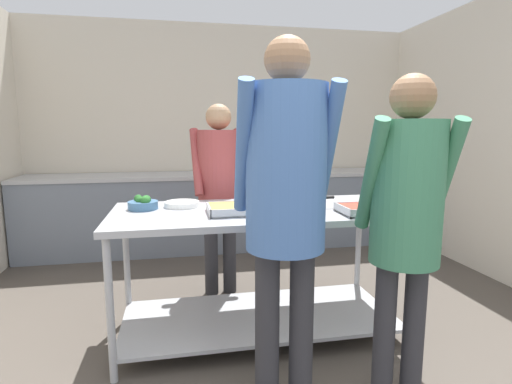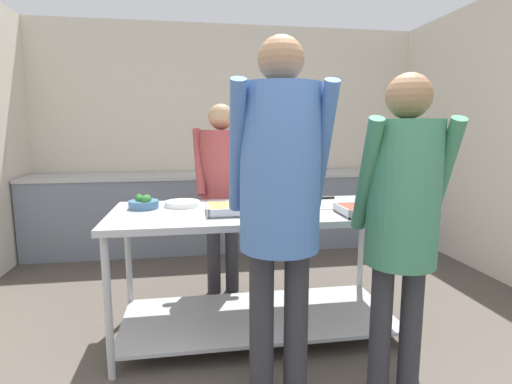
{
  "view_description": "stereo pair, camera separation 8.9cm",
  "coord_description": "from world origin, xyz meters",
  "px_view_note": "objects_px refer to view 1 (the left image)",
  "views": [
    {
      "loc": [
        -0.58,
        -1.17,
        1.4
      ],
      "look_at": [
        -0.06,
        1.47,
        0.98
      ],
      "focal_mm": 28.0,
      "sensor_mm": 36.0,
      "label": 1
    },
    {
      "loc": [
        -0.5,
        -1.19,
        1.4
      ],
      "look_at": [
        -0.06,
        1.47,
        0.98
      ],
      "focal_mm": 28.0,
      "sensor_mm": 36.0,
      "label": 2
    }
  ],
  "objects_px": {
    "broccoli_bowl": "(143,204)",
    "serving_tray_vegetables": "(370,209)",
    "serving_tray_roast": "(237,209)",
    "cook_behind_counter": "(219,179)",
    "sauce_pan": "(297,203)",
    "water_bottle": "(298,164)",
    "plate_stack": "(182,204)",
    "guest_serving_left": "(286,189)",
    "guest_serving_right": "(406,207)"
  },
  "relations": [
    {
      "from": "broccoli_bowl",
      "to": "serving_tray_vegetables",
      "type": "relative_size",
      "value": 0.51
    },
    {
      "from": "serving_tray_roast",
      "to": "cook_behind_counter",
      "type": "relative_size",
      "value": 0.23
    },
    {
      "from": "sauce_pan",
      "to": "serving_tray_vegetables",
      "type": "height_order",
      "value": "sauce_pan"
    },
    {
      "from": "serving_tray_vegetables",
      "to": "water_bottle",
      "type": "xyz_separation_m",
      "value": [
        0.23,
        2.3,
        0.09
      ]
    },
    {
      "from": "plate_stack",
      "to": "guest_serving_left",
      "type": "distance_m",
      "value": 1.08
    },
    {
      "from": "plate_stack",
      "to": "sauce_pan",
      "type": "height_order",
      "value": "sauce_pan"
    },
    {
      "from": "plate_stack",
      "to": "serving_tray_vegetables",
      "type": "height_order",
      "value": "serving_tray_vegetables"
    },
    {
      "from": "guest_serving_left",
      "to": "serving_tray_vegetables",
      "type": "bearing_deg",
      "value": 35.26
    },
    {
      "from": "guest_serving_right",
      "to": "cook_behind_counter",
      "type": "xyz_separation_m",
      "value": [
        -0.74,
        1.58,
        -0.04
      ]
    },
    {
      "from": "water_bottle",
      "to": "cook_behind_counter",
      "type": "bearing_deg",
      "value": -129.9
    },
    {
      "from": "plate_stack",
      "to": "guest_serving_left",
      "type": "bearing_deg",
      "value": -63.25
    },
    {
      "from": "serving_tray_roast",
      "to": "water_bottle",
      "type": "relative_size",
      "value": 1.64
    },
    {
      "from": "guest_serving_right",
      "to": "cook_behind_counter",
      "type": "height_order",
      "value": "guest_serving_right"
    },
    {
      "from": "guest_serving_left",
      "to": "guest_serving_right",
      "type": "relative_size",
      "value": 1.1
    },
    {
      "from": "sauce_pan",
      "to": "guest_serving_left",
      "type": "xyz_separation_m",
      "value": [
        -0.27,
        -0.7,
        0.2
      ]
    },
    {
      "from": "plate_stack",
      "to": "serving_tray_vegetables",
      "type": "distance_m",
      "value": 1.25
    },
    {
      "from": "serving_tray_roast",
      "to": "serving_tray_vegetables",
      "type": "distance_m",
      "value": 0.84
    },
    {
      "from": "sauce_pan",
      "to": "guest_serving_left",
      "type": "distance_m",
      "value": 0.78
    },
    {
      "from": "broccoli_bowl",
      "to": "serving_tray_roast",
      "type": "height_order",
      "value": "broccoli_bowl"
    },
    {
      "from": "cook_behind_counter",
      "to": "serving_tray_roast",
      "type": "bearing_deg",
      "value": -88.53
    },
    {
      "from": "plate_stack",
      "to": "water_bottle",
      "type": "relative_size",
      "value": 1.08
    },
    {
      "from": "broccoli_bowl",
      "to": "cook_behind_counter",
      "type": "relative_size",
      "value": 0.12
    },
    {
      "from": "sauce_pan",
      "to": "guest_serving_right",
      "type": "distance_m",
      "value": 0.84
    },
    {
      "from": "serving_tray_roast",
      "to": "guest_serving_left",
      "type": "xyz_separation_m",
      "value": [
        0.13,
        -0.65,
        0.22
      ]
    },
    {
      "from": "guest_serving_left",
      "to": "cook_behind_counter",
      "type": "distance_m",
      "value": 1.52
    },
    {
      "from": "serving_tray_roast",
      "to": "sauce_pan",
      "type": "relative_size",
      "value": 0.98
    },
    {
      "from": "cook_behind_counter",
      "to": "serving_tray_vegetables",
      "type": "bearing_deg",
      "value": -50.36
    },
    {
      "from": "plate_stack",
      "to": "guest_serving_left",
      "type": "height_order",
      "value": "guest_serving_left"
    },
    {
      "from": "plate_stack",
      "to": "cook_behind_counter",
      "type": "bearing_deg",
      "value": 60.53
    },
    {
      "from": "sauce_pan",
      "to": "water_bottle",
      "type": "relative_size",
      "value": 1.68
    },
    {
      "from": "broccoli_bowl",
      "to": "sauce_pan",
      "type": "distance_m",
      "value": 1.02
    },
    {
      "from": "plate_stack",
      "to": "guest_serving_right",
      "type": "bearing_deg",
      "value": -43.88
    },
    {
      "from": "serving_tray_roast",
      "to": "guest_serving_left",
      "type": "distance_m",
      "value": 0.7
    },
    {
      "from": "guest_serving_left",
      "to": "water_bottle",
      "type": "bearing_deg",
      "value": 71.73
    },
    {
      "from": "broccoli_bowl",
      "to": "guest_serving_right",
      "type": "distance_m",
      "value": 1.64
    },
    {
      "from": "cook_behind_counter",
      "to": "sauce_pan",
      "type": "bearing_deg",
      "value": -61.81
    },
    {
      "from": "broccoli_bowl",
      "to": "plate_stack",
      "type": "xyz_separation_m",
      "value": [
        0.25,
        0.04,
        -0.02
      ]
    },
    {
      "from": "sauce_pan",
      "to": "cook_behind_counter",
      "type": "relative_size",
      "value": 0.23
    },
    {
      "from": "broccoli_bowl",
      "to": "serving_tray_vegetables",
      "type": "bearing_deg",
      "value": -16.3
    },
    {
      "from": "guest_serving_left",
      "to": "sauce_pan",
      "type": "bearing_deg",
      "value": 68.57
    },
    {
      "from": "serving_tray_roast",
      "to": "cook_behind_counter",
      "type": "distance_m",
      "value": 0.85
    },
    {
      "from": "guest_serving_left",
      "to": "guest_serving_right",
      "type": "bearing_deg",
      "value": -7.47
    },
    {
      "from": "serving_tray_vegetables",
      "to": "guest_serving_left",
      "type": "distance_m",
      "value": 0.87
    },
    {
      "from": "broccoli_bowl",
      "to": "water_bottle",
      "type": "height_order",
      "value": "water_bottle"
    },
    {
      "from": "serving_tray_vegetables",
      "to": "guest_serving_left",
      "type": "height_order",
      "value": "guest_serving_left"
    },
    {
      "from": "broccoli_bowl",
      "to": "guest_serving_left",
      "type": "bearing_deg",
      "value": -51.04
    },
    {
      "from": "broccoli_bowl",
      "to": "guest_serving_right",
      "type": "height_order",
      "value": "guest_serving_right"
    },
    {
      "from": "plate_stack",
      "to": "guest_serving_right",
      "type": "xyz_separation_m",
      "value": [
        1.06,
        -1.02,
        0.13
      ]
    },
    {
      "from": "serving_tray_vegetables",
      "to": "guest_serving_right",
      "type": "xyz_separation_m",
      "value": [
        -0.1,
        -0.56,
        0.13
      ]
    },
    {
      "from": "sauce_pan",
      "to": "water_bottle",
      "type": "bearing_deg",
      "value": 72.81
    }
  ]
}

